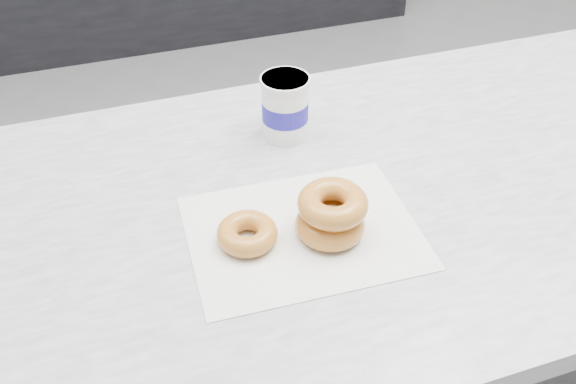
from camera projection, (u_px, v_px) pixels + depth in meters
name	position (u px, v px, depth m)	size (l,w,h in m)	color
ground	(316.00, 281.00, 2.09)	(5.00, 5.00, 0.00)	gray
counter	(421.00, 335.00, 1.37)	(3.06, 0.76, 0.90)	#333335
wax_paper	(303.00, 232.00, 0.96)	(0.34, 0.26, 0.00)	silver
donut_single	(247.00, 233.00, 0.93)	(0.09, 0.09, 0.03)	gold
donut_stack	(331.00, 214.00, 0.93)	(0.14, 0.14, 0.07)	gold
coffee_cup	(285.00, 107.00, 1.12)	(0.11, 0.11, 0.12)	white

